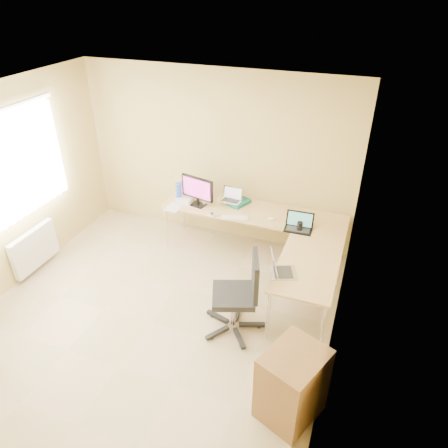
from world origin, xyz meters
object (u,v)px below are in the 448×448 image
(desk_return, at_px, (305,288))
(laptop_center, at_px, (231,195))
(desk_main, at_px, (253,232))
(water_bottle, at_px, (179,193))
(cabinet, at_px, (292,386))
(mug, at_px, (205,202))
(keyboard, at_px, (235,218))
(laptop_return, at_px, (284,265))
(desk_fan, at_px, (184,188))
(laptop_black, at_px, (299,222))
(office_chair, at_px, (233,295))
(monitor, at_px, (198,191))

(desk_return, distance_m, laptop_center, 1.80)
(desk_main, height_order, water_bottle, water_bottle)
(cabinet, bearing_deg, mug, 150.50)
(keyboard, distance_m, laptop_return, 1.34)
(water_bottle, bearing_deg, desk_fan, 90.00)
(desk_return, xyz_separation_m, cabinet, (0.15, -1.43, -0.01))
(water_bottle, bearing_deg, laptop_black, -5.38)
(laptop_black, xyz_separation_m, office_chair, (-0.46, -1.29, -0.35))
(water_bottle, xyz_separation_m, laptop_return, (1.86, -1.16, -0.03))
(desk_fan, relative_size, cabinet, 0.34)
(keyboard, height_order, laptop_return, laptop_return)
(laptop_center, relative_size, laptop_return, 0.87)
(keyboard, relative_size, mug, 4.26)
(laptop_black, xyz_separation_m, laptop_return, (0.03, -0.99, 0.00))
(mug, bearing_deg, desk_main, 4.58)
(mug, height_order, office_chair, office_chair)
(keyboard, height_order, desk_fan, desk_fan)
(monitor, xyz_separation_m, laptop_center, (0.45, 0.19, -0.08))
(desk_main, bearing_deg, laptop_return, -59.91)
(desk_fan, xyz_separation_m, cabinet, (2.25, -2.50, -0.51))
(monitor, distance_m, office_chair, 1.86)
(desk_main, relative_size, desk_return, 2.04)
(desk_main, bearing_deg, mug, -175.42)
(desk_return, height_order, mug, mug)
(desk_fan, distance_m, office_chair, 2.17)
(monitor, distance_m, water_bottle, 0.32)
(desk_return, bearing_deg, cabinet, -84.01)
(desk_return, distance_m, monitor, 2.08)
(desk_fan, bearing_deg, laptop_center, -22.11)
(laptop_black, relative_size, cabinet, 0.45)
(monitor, xyz_separation_m, cabinet, (1.94, -2.31, -0.60))
(water_bottle, distance_m, laptop_return, 2.19)
(monitor, relative_size, laptop_return, 1.52)
(laptop_black, distance_m, keyboard, 0.90)
(laptop_black, distance_m, mug, 1.46)
(water_bottle, relative_size, desk_fan, 1.07)
(desk_main, height_order, laptop_return, laptop_return)
(laptop_return, bearing_deg, monitor, 32.12)
(office_chair, relative_size, cabinet, 1.28)
(monitor, height_order, cabinet, monitor)
(water_bottle, xyz_separation_m, cabinet, (2.25, -2.32, -0.52))
(desk_fan, bearing_deg, keyboard, -43.84)
(keyboard, xyz_separation_m, office_chair, (0.43, -1.28, -0.24))
(water_bottle, relative_size, cabinet, 0.37)
(desk_return, bearing_deg, desk_fan, 153.09)
(monitor, bearing_deg, laptop_black, 7.10)
(laptop_return, bearing_deg, water_bottle, 36.84)
(keyboard, bearing_deg, desk_return, -47.16)
(monitor, distance_m, desk_fan, 0.37)
(laptop_center, height_order, office_chair, office_chair)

